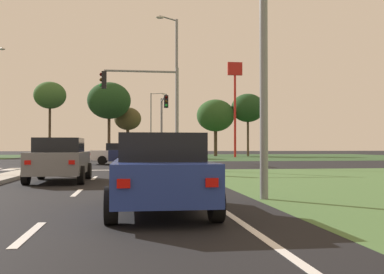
% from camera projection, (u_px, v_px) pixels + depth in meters
% --- Properties ---
extents(ground_plane, '(200.00, 200.00, 0.00)m').
position_uv_depth(ground_plane, '(58.00, 165.00, 31.20)').
color(ground_plane, black).
extents(grass_verge_far_right, '(35.00, 35.00, 0.01)m').
position_uv_depth(grass_verge_far_right, '(289.00, 156.00, 58.89)').
color(grass_verge_far_right, '#2D4C28').
rests_on(grass_verge_far_right, ground).
extents(median_island_far, '(1.20, 36.00, 0.14)m').
position_uv_depth(median_island_far, '(90.00, 156.00, 55.97)').
color(median_island_far, '#ADA89E').
rests_on(median_island_far, ground).
extents(lane_dash_near, '(0.14, 2.00, 0.01)m').
position_uv_depth(lane_dash_near, '(29.00, 234.00, 6.68)').
color(lane_dash_near, silver).
rests_on(lane_dash_near, ground).
extents(lane_dash_second, '(0.14, 2.00, 0.01)m').
position_uv_depth(lane_dash_second, '(77.00, 193.00, 12.62)').
color(lane_dash_second, silver).
rests_on(lane_dash_second, ground).
extents(lane_dash_third, '(0.14, 2.00, 0.01)m').
position_uv_depth(lane_dash_third, '(94.00, 178.00, 18.56)').
color(lane_dash_third, silver).
rests_on(lane_dash_third, ground).
extents(edge_line_right, '(0.14, 24.00, 0.01)m').
position_uv_depth(edge_line_right, '(190.00, 187.00, 14.28)').
color(edge_line_right, silver).
rests_on(edge_line_right, ground).
extents(stop_bar_near, '(6.40, 0.50, 0.01)m').
position_uv_depth(stop_bar_near, '(109.00, 170.00, 24.77)').
color(stop_bar_near, silver).
rests_on(stop_bar_near, ground).
extents(crosswalk_bar_fifth, '(0.70, 2.80, 0.01)m').
position_uv_depth(crosswalk_bar_fifth, '(11.00, 169.00, 25.80)').
color(crosswalk_bar_fifth, silver).
rests_on(crosswalk_bar_fifth, ground).
extents(crosswalk_bar_sixth, '(0.70, 2.80, 0.01)m').
position_uv_depth(crosswalk_bar_sixth, '(32.00, 169.00, 25.96)').
color(crosswalk_bar_sixth, silver).
rests_on(crosswalk_bar_sixth, ground).
extents(crosswalk_bar_seventh, '(0.70, 2.80, 0.01)m').
position_uv_depth(crosswalk_bar_seventh, '(53.00, 169.00, 26.11)').
color(crosswalk_bar_seventh, silver).
rests_on(crosswalk_bar_seventh, ground).
extents(crosswalk_bar_eighth, '(0.70, 2.80, 0.01)m').
position_uv_depth(crosswalk_bar_eighth, '(73.00, 169.00, 26.27)').
color(crosswalk_bar_eighth, silver).
rests_on(crosswalk_bar_eighth, ground).
extents(car_grey_near, '(2.04, 4.18, 1.61)m').
position_uv_depth(car_grey_near, '(60.00, 159.00, 16.64)').
color(car_grey_near, slate).
rests_on(car_grey_near, ground).
extents(car_white_second, '(4.59, 2.05, 1.54)m').
position_uv_depth(car_white_second, '(123.00, 153.00, 33.16)').
color(car_white_second, silver).
rests_on(car_white_second, ground).
extents(car_silver_third, '(2.04, 4.33, 1.60)m').
position_uv_depth(car_silver_third, '(53.00, 152.00, 43.12)').
color(car_silver_third, '#B7B7BC').
rests_on(car_silver_third, ground).
extents(car_navy_fourth, '(4.21, 1.94, 1.58)m').
position_uv_depth(car_navy_fourth, '(140.00, 154.00, 30.71)').
color(car_navy_fourth, '#161E47').
rests_on(car_navy_fourth, ground).
extents(car_blue_fifth, '(1.99, 4.21, 1.54)m').
position_uv_depth(car_blue_fifth, '(160.00, 172.00, 8.90)').
color(car_blue_fifth, navy).
rests_on(car_blue_fifth, ground).
extents(traffic_signal_far_right, '(0.32, 5.45, 5.45)m').
position_uv_depth(traffic_signal_far_right, '(163.00, 116.00, 36.83)').
color(traffic_signal_far_right, gray).
rests_on(traffic_signal_far_right, ground).
extents(traffic_signal_near_right, '(4.46, 0.32, 5.81)m').
position_uv_depth(traffic_signal_near_right, '(150.00, 99.00, 25.55)').
color(traffic_signal_near_right, gray).
rests_on(traffic_signal_near_right, ground).
extents(street_lamp_second, '(1.67, 1.27, 10.51)m').
position_uv_depth(street_lamp_second, '(175.00, 84.00, 32.44)').
color(street_lamp_second, gray).
rests_on(street_lamp_second, ground).
extents(street_lamp_fourth, '(2.41, 1.26, 10.11)m').
position_uv_depth(street_lamp_fourth, '(152.00, 120.00, 74.20)').
color(street_lamp_fourth, gray).
rests_on(street_lamp_fourth, ground).
extents(pedestrian_at_median, '(0.34, 0.34, 1.63)m').
position_uv_depth(pedestrian_at_median, '(76.00, 148.00, 41.86)').
color(pedestrian_at_median, '#4C4C4C').
rests_on(pedestrian_at_median, median_island_far).
extents(fastfood_pole_sign, '(1.80, 0.40, 11.65)m').
position_uv_depth(fastfood_pole_sign, '(235.00, 88.00, 55.30)').
color(fastfood_pole_sign, red).
rests_on(fastfood_pole_sign, ground).
extents(treeline_third, '(3.85, 3.85, 9.16)m').
position_uv_depth(treeline_third, '(50.00, 96.00, 54.60)').
color(treeline_third, '#423323').
rests_on(treeline_third, ground).
extents(treeline_fourth, '(5.36, 5.36, 9.29)m').
position_uv_depth(treeline_fourth, '(109.00, 101.00, 56.01)').
color(treeline_fourth, '#423323').
rests_on(treeline_fourth, ground).
extents(treeline_fifth, '(3.53, 3.53, 6.48)m').
position_uv_depth(treeline_fifth, '(128.00, 119.00, 59.37)').
color(treeline_fifth, '#423323').
rests_on(treeline_fifth, ground).
extents(treeline_sixth, '(4.60, 4.60, 8.59)m').
position_uv_depth(treeline_sixth, '(248.00, 108.00, 62.20)').
color(treeline_sixth, '#423323').
rests_on(treeline_sixth, ground).
extents(treeline_seventh, '(5.18, 5.18, 7.79)m').
position_uv_depth(treeline_seventh, '(215.00, 116.00, 62.05)').
color(treeline_seventh, '#423323').
rests_on(treeline_seventh, ground).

